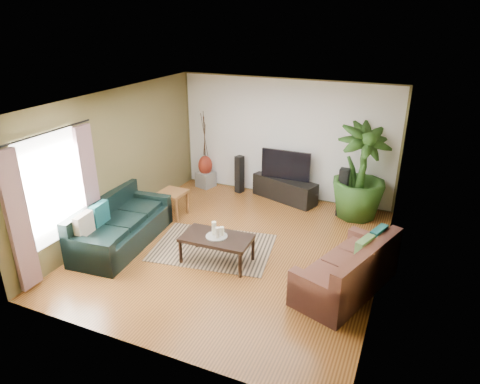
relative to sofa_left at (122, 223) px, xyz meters
The scene contains 28 objects.
floor 2.14m from the sofa_left, 17.41° to the left, with size 5.50×5.50×0.00m, color #9C5D28.
ceiling 3.09m from the sofa_left, 17.41° to the left, with size 5.50×5.50×0.00m, color white.
wall_back 4.03m from the sofa_left, 59.36° to the left, with size 5.00×5.00×0.00m, color brown.
wall_front 3.06m from the sofa_left, 46.69° to the right, with size 5.00×5.00×0.00m, color brown.
wall_left 1.22m from the sofa_left, 128.50° to the left, with size 5.50×5.50×0.00m, color brown.
wall_right 4.64m from the sofa_left, ahead, with size 5.50×5.50×0.00m, color brown.
backwall_panel 4.02m from the sofa_left, 59.28° to the left, with size 4.90×4.90×0.00m, color white.
window_pane 1.46m from the sofa_left, 116.23° to the right, with size 1.80×1.80×0.00m, color white.
curtain_near 1.92m from the sofa_left, 103.99° to the right, with size 0.08×0.35×2.20m, color gray.
curtain_far 0.87m from the sofa_left, 152.61° to the right, with size 0.08×0.35×2.20m, color gray.
curtain_rod 2.16m from the sofa_left, 113.82° to the right, with size 0.03×0.03×1.90m, color black.
sofa_left is the anchor object (origin of this frame).
sofa_right 4.05m from the sofa_left, ahead, with size 1.88×0.85×0.85m, color brown.
area_rug 1.73m from the sofa_left, 17.49° to the left, with size 2.11×1.50×0.01m, color tan.
coffee_table 1.89m from the sofa_left, ahead, with size 1.18×0.65×0.48m, color black.
candle_tray 1.88m from the sofa_left, ahead, with size 0.37×0.37×0.02m, color gray.
candle_tall 1.83m from the sofa_left, ahead, with size 0.08×0.08×0.24m, color white.
candle_mid 1.93m from the sofa_left, ahead, with size 0.08×0.08×0.18m, color beige.
candle_short 1.96m from the sofa_left, ahead, with size 0.08×0.08×0.15m, color white.
tv_stand 3.78m from the sofa_left, 55.88° to the left, with size 1.53×0.46×0.51m, color black.
television 3.80m from the sofa_left, 55.88° to the left, with size 1.12×0.06×0.66m, color black.
speaker_left 3.28m from the sofa_left, 72.38° to the left, with size 0.16×0.18×0.90m, color black.
speaker_right 4.48m from the sofa_left, 39.18° to the left, with size 0.19×0.21×1.03m, color black.
potted_plant 4.78m from the sofa_left, 37.49° to the left, with size 1.10×1.10×1.97m, color #244818.
plant_pot 4.76m from the sofa_left, 37.49° to the left, with size 0.36×0.36×0.28m, color black.
pedestal 3.14m from the sofa_left, 88.43° to the left, with size 0.38×0.38×0.38m, color gray.
vase 3.13m from the sofa_left, 88.43° to the left, with size 0.34×0.34×0.48m, color maroon.
side_table 1.41m from the sofa_left, 80.75° to the left, with size 0.52×0.52×0.55m, color brown.
Camera 1 is at (2.76, -6.19, 3.98)m, focal length 32.00 mm.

